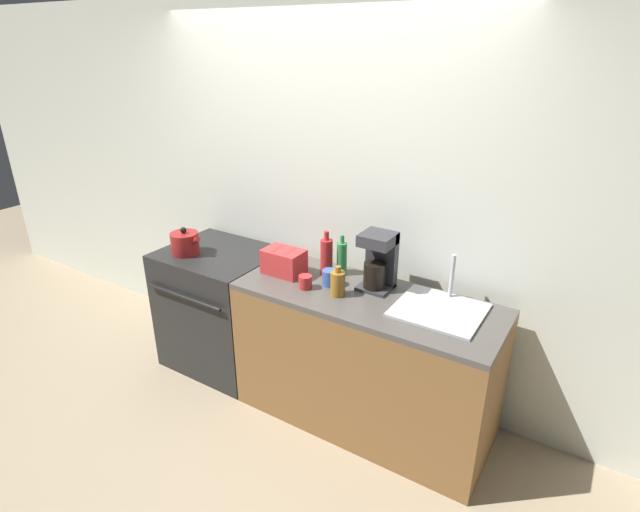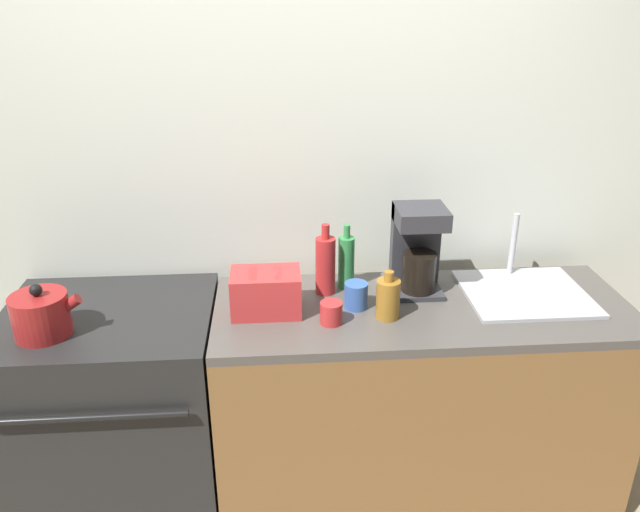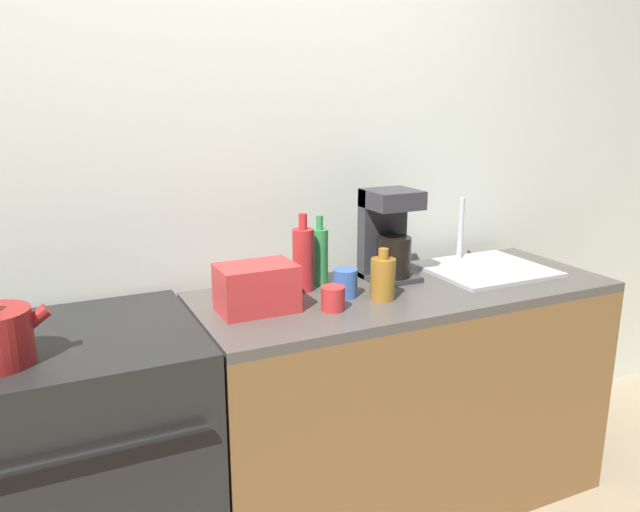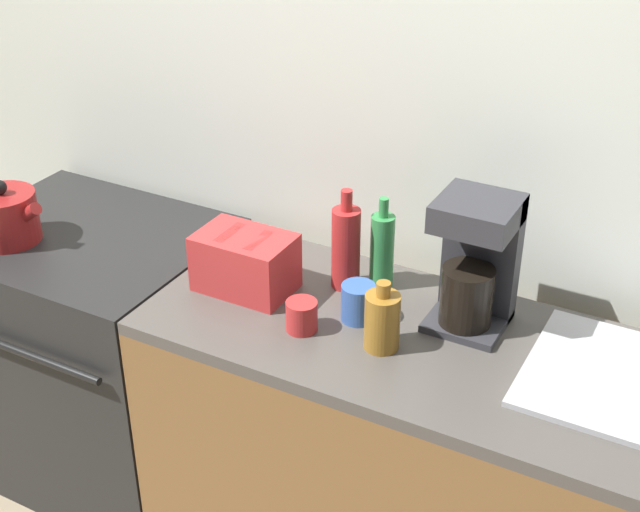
# 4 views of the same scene
# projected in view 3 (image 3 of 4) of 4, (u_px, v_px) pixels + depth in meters

# --- Properties ---
(wall_back) EXTENTS (8.00, 0.05, 2.60)m
(wall_back) POSITION_uv_depth(u_px,v_px,m) (225.00, 181.00, 2.40)
(wall_back) COLOR silver
(wall_back) RESTS_ON ground_plane
(stove) EXTENTS (0.80, 0.71, 0.91)m
(stove) POSITION_uv_depth(u_px,v_px,m) (78.00, 466.00, 2.00)
(stove) COLOR black
(stove) RESTS_ON ground_plane
(counter_block) EXTENTS (1.61, 0.63, 0.91)m
(counter_block) POSITION_uv_depth(u_px,v_px,m) (403.00, 396.00, 2.49)
(counter_block) COLOR brown
(counter_block) RESTS_ON ground_plane
(toaster) EXTENTS (0.26, 0.17, 0.16)m
(toaster) POSITION_uv_depth(u_px,v_px,m) (257.00, 288.00, 2.10)
(toaster) COLOR red
(toaster) RESTS_ON counter_block
(coffee_maker) EXTENTS (0.19, 0.19, 0.36)m
(coffee_maker) POSITION_uv_depth(u_px,v_px,m) (388.00, 234.00, 2.45)
(coffee_maker) COLOR #333338
(coffee_maker) RESTS_ON counter_block
(sink_tray) EXTENTS (0.48, 0.43, 0.28)m
(sink_tray) POSITION_uv_depth(u_px,v_px,m) (484.00, 267.00, 2.60)
(sink_tray) COLOR #B7B7BC
(sink_tray) RESTS_ON counter_block
(bottle_red) EXTENTS (0.08, 0.08, 0.29)m
(bottle_red) POSITION_uv_depth(u_px,v_px,m) (303.00, 258.00, 2.31)
(bottle_red) COLOR #B72828
(bottle_red) RESTS_ON counter_block
(bottle_green) EXTENTS (0.07, 0.07, 0.27)m
(bottle_green) POSITION_uv_depth(u_px,v_px,m) (319.00, 256.00, 2.39)
(bottle_green) COLOR #338C47
(bottle_green) RESTS_ON counter_block
(bottle_amber) EXTENTS (0.09, 0.09, 0.19)m
(bottle_amber) POSITION_uv_depth(u_px,v_px,m) (383.00, 278.00, 2.22)
(bottle_amber) COLOR #9E6B23
(bottle_amber) RESTS_ON counter_block
(cup_red) EXTENTS (0.08, 0.08, 0.08)m
(cup_red) POSITION_uv_depth(u_px,v_px,m) (333.00, 298.00, 2.11)
(cup_red) COLOR red
(cup_red) RESTS_ON counter_block
(cup_blue) EXTENTS (0.09, 0.09, 0.10)m
(cup_blue) POSITION_uv_depth(u_px,v_px,m) (345.00, 283.00, 2.25)
(cup_blue) COLOR #3860B2
(cup_blue) RESTS_ON counter_block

